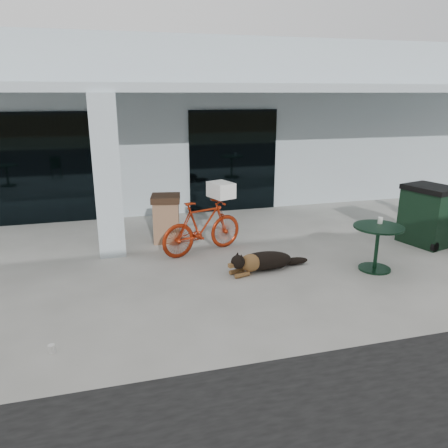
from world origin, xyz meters
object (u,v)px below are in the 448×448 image
object	(u,v)px
bicycle	(202,227)
cafe_table_far	(377,248)
trash_receptacle	(166,218)
dog	(264,260)
wheeled_bin	(428,215)

from	to	relation	value
bicycle	cafe_table_far	world-z (taller)	bicycle
trash_receptacle	cafe_table_far	bearing A→B (deg)	-36.97
dog	cafe_table_far	distance (m)	2.04
bicycle	trash_receptacle	distance (m)	1.08
cafe_table_far	wheeled_bin	distance (m)	2.14
wheeled_bin	dog	bearing A→B (deg)	171.82
wheeled_bin	trash_receptacle	bearing A→B (deg)	147.72
bicycle	dog	distance (m)	1.53
dog	wheeled_bin	world-z (taller)	wheeled_bin
trash_receptacle	wheeled_bin	distance (m)	5.57
bicycle	cafe_table_far	distance (m)	3.32
bicycle	dog	xyz separation A→B (m)	(0.88, -1.20, -0.34)
bicycle	cafe_table_far	xyz separation A→B (m)	(2.85, -1.70, -0.13)
cafe_table_far	wheeled_bin	xyz separation A→B (m)	(1.88, 1.00, 0.21)
trash_receptacle	wheeled_bin	size ratio (longest dim) A/B	0.81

